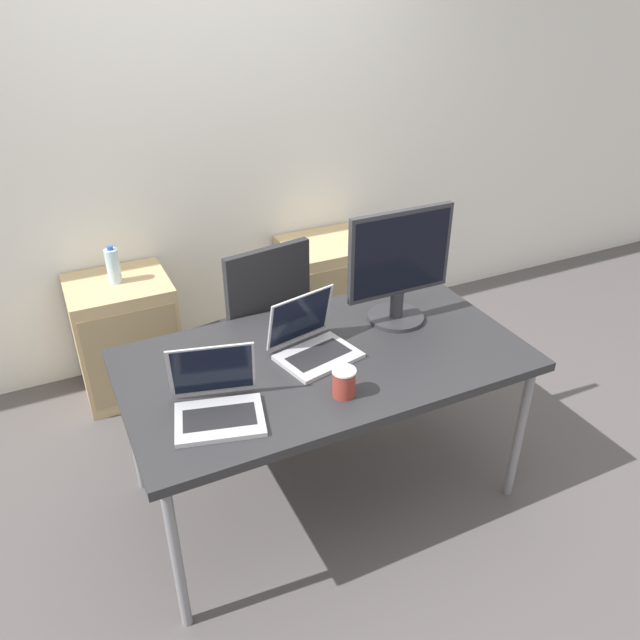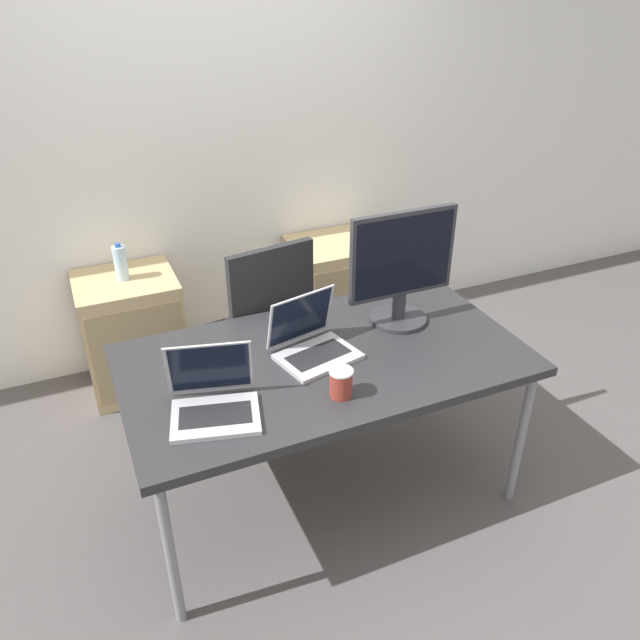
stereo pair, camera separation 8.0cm
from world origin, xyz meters
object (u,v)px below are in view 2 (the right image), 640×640
at_px(office_chair, 258,351).
at_px(coffee_cup_white, 283,321).
at_px(laptop_right, 213,400).
at_px(coffee_cup_brown, 341,383).
at_px(cabinet_right, 335,292).
at_px(monitor, 402,268).
at_px(cabinet_left, 133,333).
at_px(laptop_left, 312,343).
at_px(water_bottle, 121,263).

height_order(office_chair, coffee_cup_white, office_chair).
relative_size(laptop_right, coffee_cup_brown, 3.20).
distance_m(cabinet_right, monitor, 1.31).
distance_m(cabinet_left, cabinet_right, 1.27).
relative_size(office_chair, laptop_left, 2.90).
bearing_deg(laptop_right, laptop_left, 23.93).
height_order(office_chair, cabinet_left, office_chair).
height_order(office_chair, laptop_left, office_chair).
xyz_separation_m(office_chair, cabinet_left, (-0.57, 0.53, -0.04)).
bearing_deg(cabinet_left, coffee_cup_white, -60.20).
distance_m(monitor, coffee_cup_white, 0.57).
xyz_separation_m(office_chair, cabinet_right, (0.70, 0.53, -0.04)).
height_order(coffee_cup_white, coffee_cup_brown, coffee_cup_brown).
xyz_separation_m(laptop_left, coffee_cup_white, (-0.05, 0.21, 0.00)).
distance_m(cabinet_right, coffee_cup_white, 1.30).
xyz_separation_m(monitor, coffee_cup_white, (-0.52, 0.12, -0.21)).
bearing_deg(water_bottle, laptop_right, -84.72).
bearing_deg(laptop_left, cabinet_left, 117.04).
bearing_deg(cabinet_left, cabinet_right, 0.00).
bearing_deg(office_chair, cabinet_left, 137.36).
distance_m(monitor, coffee_cup_brown, 0.66).
xyz_separation_m(cabinet_left, coffee_cup_white, (0.56, -0.98, 0.47)).
bearing_deg(cabinet_left, office_chair, -42.64).
distance_m(cabinet_left, laptop_left, 1.42).
distance_m(laptop_right, monitor, 1.02).
bearing_deg(coffee_cup_brown, laptop_left, 87.24).
relative_size(office_chair, cabinet_right, 1.53).
xyz_separation_m(cabinet_right, laptop_right, (-1.14, -1.40, 0.47)).
distance_m(laptop_left, laptop_right, 0.52).
xyz_separation_m(monitor, coffee_cup_brown, (-0.48, -0.41, -0.21)).
xyz_separation_m(cabinet_left, cabinet_right, (1.27, 0.00, 0.00)).
height_order(laptop_left, monitor, monitor).
height_order(water_bottle, laptop_right, laptop_right).
bearing_deg(laptop_right, coffee_cup_brown, -11.97).
distance_m(office_chair, cabinet_left, 0.78).
xyz_separation_m(office_chair, laptop_right, (-0.44, -0.88, 0.42)).
relative_size(cabinet_left, laptop_left, 1.89).
bearing_deg(coffee_cup_white, office_chair, 88.21).
height_order(cabinet_right, coffee_cup_brown, coffee_cup_brown).
height_order(water_bottle, monitor, monitor).
xyz_separation_m(cabinet_right, coffee_cup_white, (-0.71, -0.98, 0.47)).
distance_m(office_chair, coffee_cup_white, 0.62).
xyz_separation_m(water_bottle, laptop_left, (0.61, -1.19, 0.03)).
bearing_deg(laptop_right, office_chair, 63.13).
relative_size(laptop_right, coffee_cup_white, 3.23).
xyz_separation_m(laptop_right, coffee_cup_white, (0.43, 0.43, 0.00)).
relative_size(water_bottle, coffee_cup_white, 1.85).
relative_size(office_chair, coffee_cup_brown, 9.19).
height_order(office_chair, water_bottle, office_chair).
bearing_deg(coffee_cup_brown, cabinet_right, 65.69).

